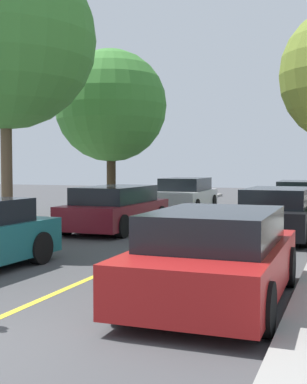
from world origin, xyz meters
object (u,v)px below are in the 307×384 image
(fire_hydrant, at_px, (1,225))
(parked_car_right_near, at_px, (279,213))
(parked_car_left_near, at_px, (116,208))
(street_tree_left_near, at_px, (111,106))
(street_tree_left_nearest, at_px, (5,38))
(parked_car_right_nearest, at_px, (215,257))
(parked_car_left_far, at_px, (185,195))
(streetlamp, at_px, (113,138))
(parked_car_right_far, at_px, (301,198))

(fire_hydrant, bearing_deg, parked_car_right_near, 29.68)
(parked_car_left_near, bearing_deg, street_tree_left_near, 117.54)
(street_tree_left_nearest, bearing_deg, street_tree_left_near, 90.00)
(parked_car_right_nearest, bearing_deg, fire_hydrant, 151.61)
(parked_car_left_far, bearing_deg, streetlamp, -117.09)
(parked_car_left_near, distance_m, streetlamp, 4.57)
(streetlamp, bearing_deg, parked_car_right_near, -27.95)
(parked_car_left_near, distance_m, fire_hydrant, 3.82)
(parked_car_right_far, xyz_separation_m, street_tree_left_near, (-6.55, -3.50, 3.48))
(parked_car_left_far, relative_size, parked_car_right_near, 1.04)
(parked_car_left_near, bearing_deg, parked_car_right_far, 55.18)
(parked_car_left_near, relative_size, street_tree_left_near, 0.73)
(street_tree_left_near, relative_size, streetlamp, 1.24)
(street_tree_left_near, xyz_separation_m, fire_hydrant, (0.26, -6.89, -3.65))
(parked_car_left_far, xyz_separation_m, parked_car_right_near, (4.78, -6.88, -0.03))
(parked_car_right_far, height_order, streetlamp, streetlamp)
(parked_car_left_near, height_order, street_tree_left_nearest, street_tree_left_nearest)
(street_tree_left_nearest, bearing_deg, parked_car_right_near, 24.31)
(parked_car_right_far, bearing_deg, street_tree_left_near, -151.90)
(street_tree_left_nearest, bearing_deg, fire_hydrant, -67.09)
(fire_hydrant, xyz_separation_m, streetlamp, (-0.25, 7.04, 2.49))
(parked_car_left_near, height_order, parked_car_left_far, parked_car_left_far)
(parked_car_right_far, height_order, street_tree_left_nearest, street_tree_left_nearest)
(parked_car_left_near, bearing_deg, parked_car_left_far, 90.01)
(parked_car_left_far, bearing_deg, parked_car_left_near, -89.99)
(parked_car_right_near, height_order, street_tree_left_nearest, street_tree_left_nearest)
(parked_car_left_far, relative_size, fire_hydrant, 6.48)
(parked_car_right_near, distance_m, fire_hydrant, 7.23)
(parked_car_right_nearest, distance_m, streetlamp, 12.53)
(parked_car_left_far, relative_size, street_tree_left_near, 0.75)
(streetlamp, bearing_deg, parked_car_right_far, 27.10)
(street_tree_left_nearest, bearing_deg, parked_car_right_far, 56.15)
(parked_car_right_nearest, height_order, parked_car_right_near, parked_car_right_near)
(street_tree_left_nearest, height_order, streetlamp, street_tree_left_nearest)
(parked_car_left_near, distance_m, street_tree_left_near, 5.16)
(parked_car_right_nearest, relative_size, parked_car_right_near, 0.92)
(parked_car_right_near, xyz_separation_m, streetlamp, (-6.53, 3.46, 2.31))
(parked_car_right_far, xyz_separation_m, street_tree_left_nearest, (-6.55, -9.76, 4.54))
(street_tree_left_nearest, relative_size, fire_hydrant, 10.57)
(parked_car_left_far, xyz_separation_m, parked_car_right_nearest, (4.78, -13.86, -0.05))
(parked_car_right_nearest, bearing_deg, parked_car_right_far, 89.99)
(parked_car_right_nearest, xyz_separation_m, fire_hydrant, (-6.28, 3.40, -0.16))
(parked_car_left_far, bearing_deg, street_tree_left_near, -116.26)
(parked_car_left_near, height_order, parked_car_right_far, parked_car_right_far)
(parked_car_left_far, height_order, streetlamp, streetlamp)
(parked_car_right_nearest, relative_size, fire_hydrant, 5.76)
(parked_car_right_near, bearing_deg, parked_car_left_near, -179.15)
(street_tree_left_nearest, height_order, fire_hydrant, street_tree_left_nearest)
(street_tree_left_nearest, relative_size, street_tree_left_near, 1.22)
(parked_car_right_near, relative_size, street_tree_left_nearest, 0.59)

